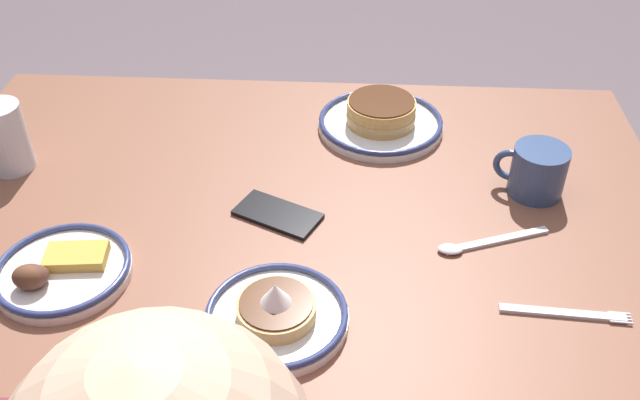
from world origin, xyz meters
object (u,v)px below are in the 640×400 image
object	(u,v)px
plate_far_companion	(60,270)
tea_spoon	(478,244)
plate_center_pancakes	(277,314)
cell_phone	(278,214)
drinking_glass	(5,141)
fork_near	(566,313)
plate_near_main	(381,119)
coffee_mug	(537,170)

from	to	relation	value
plate_far_companion	tea_spoon	bearing A→B (deg)	-170.19
plate_center_pancakes	cell_phone	size ratio (longest dim) A/B	1.43
plate_far_companion	drinking_glass	xyz separation A→B (m)	(0.19, -0.29, 0.04)
cell_phone	fork_near	world-z (taller)	cell_phone
cell_phone	tea_spoon	distance (m)	0.34
plate_near_main	tea_spoon	xyz separation A→B (m)	(-0.16, 0.35, -0.02)
plate_far_companion	fork_near	distance (m)	0.76
fork_near	cell_phone	bearing A→B (deg)	-24.61
coffee_mug	cell_phone	distance (m)	0.46
plate_near_main	plate_far_companion	xyz separation A→B (m)	(0.49, 0.46, -0.01)
cell_phone	fork_near	xyz separation A→B (m)	(-0.44, 0.20, -0.00)
plate_far_companion	coffee_mug	xyz separation A→B (m)	(-0.76, -0.27, 0.03)
cell_phone	drinking_glass	bearing A→B (deg)	12.78
plate_far_companion	fork_near	world-z (taller)	plate_far_companion
plate_near_main	tea_spoon	bearing A→B (deg)	113.90
plate_far_companion	plate_near_main	bearing A→B (deg)	-136.87
plate_center_pancakes	tea_spoon	world-z (taller)	plate_center_pancakes
plate_near_main	drinking_glass	world-z (taller)	drinking_glass
plate_far_companion	cell_phone	distance (m)	0.36
coffee_mug	tea_spoon	distance (m)	0.20
plate_near_main	plate_center_pancakes	world-z (taller)	plate_center_pancakes
tea_spoon	plate_far_companion	bearing A→B (deg)	9.81
plate_near_main	fork_near	xyz separation A→B (m)	(-0.26, 0.50, -0.02)
plate_center_pancakes	fork_near	size ratio (longest dim) A/B	1.10
drinking_glass	cell_phone	xyz separation A→B (m)	(-0.51, 0.12, -0.05)
tea_spoon	cell_phone	bearing A→B (deg)	-9.71
plate_center_pancakes	tea_spoon	size ratio (longest dim) A/B	1.10
plate_near_main	fork_near	size ratio (longest dim) A/B	1.34
plate_far_companion	tea_spoon	size ratio (longest dim) A/B	1.11
coffee_mug	plate_near_main	bearing A→B (deg)	-36.09
drinking_glass	plate_near_main	bearing A→B (deg)	-165.66
drinking_glass	tea_spoon	distance (m)	0.86
plate_center_pancakes	plate_far_companion	distance (m)	0.35
drinking_glass	fork_near	distance (m)	1.00
plate_near_main	drinking_glass	xyz separation A→B (m)	(0.69, 0.18, 0.04)
plate_near_main	tea_spoon	size ratio (longest dim) A/B	1.34
plate_center_pancakes	coffee_mug	world-z (taller)	coffee_mug
plate_near_main	tea_spoon	world-z (taller)	plate_near_main
plate_near_main	coffee_mug	bearing A→B (deg)	143.91
plate_center_pancakes	tea_spoon	distance (m)	0.36
coffee_mug	cell_phone	world-z (taller)	coffee_mug
cell_phone	fork_near	distance (m)	0.49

